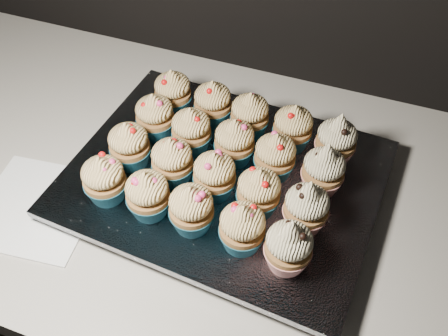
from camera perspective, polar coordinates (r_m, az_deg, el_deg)
name	(u,v)px	position (r m, az deg, el deg)	size (l,w,h in m)	color
worktop	(357,230)	(0.80, 14.99, -6.91)	(2.44, 0.64, 0.04)	beige
napkin	(37,207)	(0.82, -20.56, -4.20)	(0.18, 0.18, 0.00)	white
baking_tray	(224,184)	(0.78, 0.00, -1.88)	(0.43, 0.33, 0.02)	black
foil_lining	(224,177)	(0.77, 0.00, -1.08)	(0.46, 0.36, 0.01)	silver
cupcake_0	(104,179)	(0.73, -13.55, -1.24)	(0.06, 0.06, 0.08)	#17586F
cupcake_1	(148,194)	(0.70, -8.70, -2.99)	(0.06, 0.06, 0.08)	#17586F
cupcake_2	(191,209)	(0.68, -3.75, -4.65)	(0.06, 0.06, 0.08)	#17586F
cupcake_3	(242,227)	(0.66, 2.11, -6.80)	(0.06, 0.06, 0.08)	#17586F
cupcake_4	(289,246)	(0.65, 7.40, -8.83)	(0.06, 0.06, 0.10)	red
cupcake_5	(129,145)	(0.77, -10.77, 2.58)	(0.06, 0.06, 0.08)	#17586F
cupcake_6	(172,161)	(0.74, -5.93, 0.81)	(0.06, 0.06, 0.08)	#17586F
cupcake_7	(215,175)	(0.72, -1.09, -0.79)	(0.06, 0.06, 0.08)	#17586F
cupcake_8	(259,192)	(0.70, 3.99, -2.71)	(0.06, 0.06, 0.08)	#17586F
cupcake_9	(306,207)	(0.69, 9.39, -4.44)	(0.06, 0.06, 0.10)	red
cupcake_10	(155,116)	(0.81, -7.89, 5.89)	(0.06, 0.06, 0.08)	#17586F
cupcake_11	(191,130)	(0.78, -3.76, 4.32)	(0.06, 0.06, 0.08)	#17586F
cupcake_12	(234,142)	(0.76, 1.21, 3.02)	(0.06, 0.06, 0.08)	#17586F
cupcake_13	(275,156)	(0.74, 5.84, 1.36)	(0.06, 0.06, 0.08)	#17586F
cupcake_14	(323,170)	(0.73, 11.30, -0.20)	(0.06, 0.06, 0.10)	red
cupcake_15	(173,92)	(0.85, -5.85, 8.63)	(0.06, 0.06, 0.08)	#17586F
cupcake_16	(213,103)	(0.83, -1.30, 7.42)	(0.06, 0.06, 0.08)	#17586F
cupcake_17	(250,115)	(0.80, 2.96, 6.07)	(0.06, 0.06, 0.08)	#17586F
cupcake_18	(293,127)	(0.79, 7.87, 4.61)	(0.06, 0.06, 0.08)	#17586F
cupcake_19	(336,140)	(0.78, 12.70, 3.12)	(0.06, 0.06, 0.10)	red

